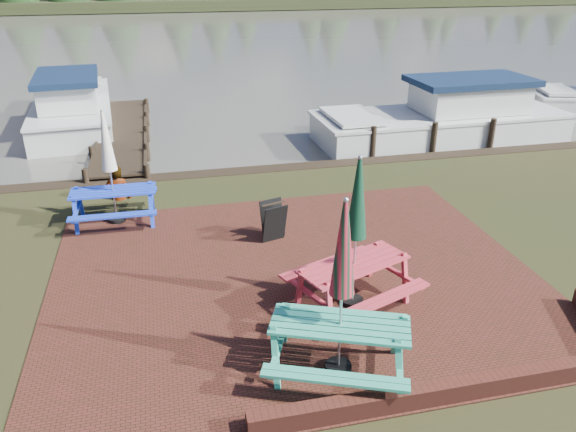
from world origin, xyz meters
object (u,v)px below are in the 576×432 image
at_px(picnic_table_teal, 341,316).
at_px(boat_near, 445,121).
at_px(person, 114,166).
at_px(chalkboard, 274,221).
at_px(boat_jetty, 73,109).
at_px(picnic_table_blue, 112,185).
at_px(jetty, 123,133).
at_px(picnic_table_red, 355,257).

bearing_deg(picnic_table_teal, boat_near, 78.55).
relative_size(picnic_table_teal, person, 1.55).
bearing_deg(chalkboard, boat_jetty, 98.11).
bearing_deg(boat_jetty, person, -81.05).
bearing_deg(picnic_table_blue, boat_jetty, 102.75).
bearing_deg(picnic_table_teal, picnic_table_blue, 141.69).
height_order(jetty, person, person).
bearing_deg(chalkboard, picnic_table_blue, 135.88).
bearing_deg(chalkboard, picnic_table_red, -90.30).
distance_m(picnic_table_red, person, 7.11).
xyz_separation_m(boat_jetty, person, (1.91, -8.01, 0.40)).
bearing_deg(boat_jetty, chalkboard, -69.14).
height_order(jetty, boat_near, boat_near).
bearing_deg(picnic_table_red, jetty, 88.71).
height_order(picnic_table_red, jetty, picnic_table_red).
relative_size(picnic_table_red, person, 1.54).
bearing_deg(person, jetty, -78.52).
distance_m(picnic_table_blue, boat_near, 11.54).
height_order(picnic_table_teal, picnic_table_blue, picnic_table_teal).
distance_m(picnic_table_teal, picnic_table_blue, 6.88).
xyz_separation_m(picnic_table_red, person, (-4.16, 5.77, -0.07)).
distance_m(picnic_table_red, boat_jetty, 15.06).
bearing_deg(boat_near, picnic_table_blue, 112.53).
bearing_deg(person, picnic_table_red, 136.27).
bearing_deg(jetty, picnic_table_blue, -89.04).
xyz_separation_m(chalkboard, boat_near, (7.22, 6.38, 0.05)).
height_order(picnic_table_teal, boat_jetty, picnic_table_teal).
distance_m(picnic_table_teal, person, 8.12).
distance_m(picnic_table_red, boat_near, 11.13).
distance_m(jetty, person, 5.65).
xyz_separation_m(picnic_table_teal, boat_near, (7.15, 10.70, -0.47)).
distance_m(boat_near, person, 11.07).
xyz_separation_m(picnic_table_teal, chalkboard, (-0.07, 4.32, -0.51)).
height_order(picnic_table_red, boat_jetty, picnic_table_red).
xyz_separation_m(picnic_table_red, jetty, (-4.25, 11.37, -0.83)).
xyz_separation_m(picnic_table_teal, boat_jetty, (-5.31, 15.38, -0.48)).
xyz_separation_m(chalkboard, person, (-3.33, 3.05, 0.44)).
height_order(picnic_table_red, chalkboard, picnic_table_red).
bearing_deg(picnic_table_red, picnic_table_blue, 111.47).
distance_m(picnic_table_blue, person, 1.38).
bearing_deg(person, boat_jetty, -66.04).
height_order(picnic_table_red, picnic_table_blue, picnic_table_red).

